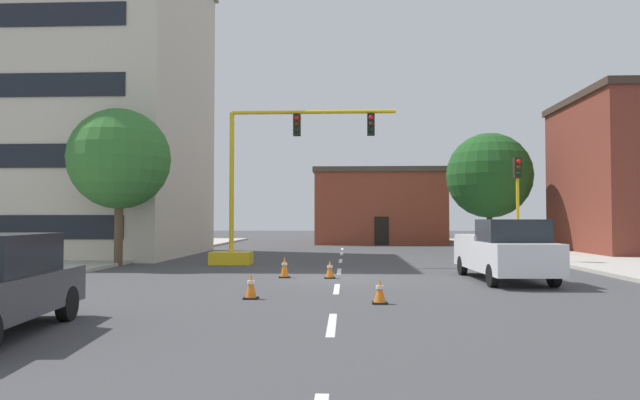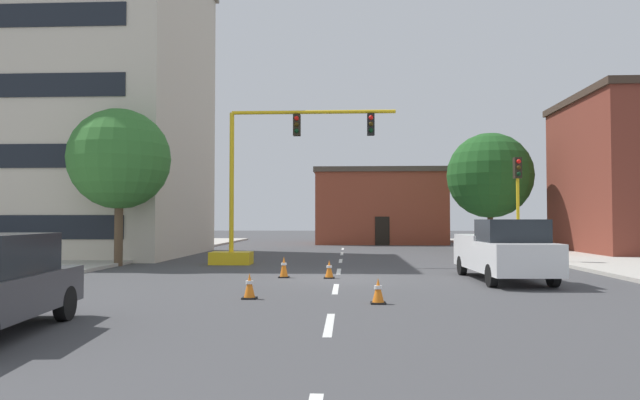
# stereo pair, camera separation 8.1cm
# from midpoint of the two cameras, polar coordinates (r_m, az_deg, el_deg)

# --- Properties ---
(ground_plane) EXTENTS (160.00, 160.00, 0.00)m
(ground_plane) POSITION_cam_midpoint_polar(r_m,az_deg,el_deg) (19.47, 1.89, -7.82)
(ground_plane) COLOR #424244
(sidewalk_left) EXTENTS (6.00, 56.00, 0.14)m
(sidewalk_left) POSITION_cam_midpoint_polar(r_m,az_deg,el_deg) (30.22, -22.12, -5.45)
(sidewalk_left) COLOR #B2ADA3
(sidewalk_left) RESTS_ON ground_plane
(sidewalk_right) EXTENTS (6.00, 56.00, 0.14)m
(sidewalk_right) POSITION_cam_midpoint_polar(r_m,az_deg,el_deg) (29.96, 26.67, -5.41)
(sidewalk_right) COLOR #B2ADA3
(sidewalk_right) RESTS_ON ground_plane
(lane_stripe_seg_1) EXTENTS (0.16, 2.40, 0.01)m
(lane_stripe_seg_1) POSITION_cam_midpoint_polar(r_m,az_deg,el_deg) (11.05, 1.15, -12.31)
(lane_stripe_seg_1) COLOR silver
(lane_stripe_seg_1) RESTS_ON ground_plane
(lane_stripe_seg_2) EXTENTS (0.16, 2.40, 0.01)m
(lane_stripe_seg_2) POSITION_cam_midpoint_polar(r_m,az_deg,el_deg) (16.49, 1.72, -8.87)
(lane_stripe_seg_2) COLOR silver
(lane_stripe_seg_2) RESTS_ON ground_plane
(lane_stripe_seg_3) EXTENTS (0.16, 2.40, 0.01)m
(lane_stripe_seg_3) POSITION_cam_midpoint_polar(r_m,az_deg,el_deg) (21.96, 2.00, -7.14)
(lane_stripe_seg_3) COLOR silver
(lane_stripe_seg_3) RESTS_ON ground_plane
(lane_stripe_seg_4) EXTENTS (0.16, 2.40, 0.01)m
(lane_stripe_seg_4) POSITION_cam_midpoint_polar(r_m,az_deg,el_deg) (27.44, 2.16, -6.10)
(lane_stripe_seg_4) COLOR silver
(lane_stripe_seg_4) RESTS_ON ground_plane
(lane_stripe_seg_5) EXTENTS (0.16, 2.40, 0.01)m
(lane_stripe_seg_5) POSITION_cam_midpoint_polar(r_m,az_deg,el_deg) (32.92, 2.27, -5.40)
(lane_stripe_seg_5) COLOR silver
(lane_stripe_seg_5) RESTS_ON ground_plane
(lane_stripe_seg_6) EXTENTS (0.16, 2.40, 0.01)m
(lane_stripe_seg_6) POSITION_cam_midpoint_polar(r_m,az_deg,el_deg) (38.42, 2.35, -4.91)
(lane_stripe_seg_6) COLOR silver
(lane_stripe_seg_6) RESTS_ON ground_plane
(building_tall_left) EXTENTS (16.25, 11.83, 16.63)m
(building_tall_left) POSITION_cam_midpoint_polar(r_m,az_deg,el_deg) (35.80, -25.17, 8.43)
(building_tall_left) COLOR beige
(building_tall_left) RESTS_ON ground_plane
(building_brick_center) EXTENTS (10.61, 8.18, 6.07)m
(building_brick_center) POSITION_cam_midpoint_polar(r_m,az_deg,el_deg) (47.87, 6.00, -0.66)
(building_brick_center) COLOR brown
(building_brick_center) RESTS_ON ground_plane
(traffic_signal_gantry) EXTENTS (8.18, 1.20, 6.83)m
(traffic_signal_gantry) POSITION_cam_midpoint_polar(r_m,az_deg,el_deg) (25.42, -6.54, -1.48)
(traffic_signal_gantry) COLOR yellow
(traffic_signal_gantry) RESTS_ON ground_plane
(traffic_light_pole_right) EXTENTS (0.32, 0.47, 4.80)m
(traffic_light_pole_right) POSITION_cam_midpoint_polar(r_m,az_deg,el_deg) (27.32, 19.25, 1.39)
(traffic_light_pole_right) COLOR yellow
(traffic_light_pole_right) RESTS_ON ground_plane
(tree_left_near) EXTENTS (4.31, 4.31, 6.74)m
(tree_left_near) POSITION_cam_midpoint_polar(r_m,az_deg,el_deg) (25.96, -19.33, 3.87)
(tree_left_near) COLOR brown
(tree_left_near) RESTS_ON ground_plane
(tree_right_far) EXTENTS (5.56, 5.56, 7.65)m
(tree_right_far) POSITION_cam_midpoint_polar(r_m,az_deg,el_deg) (38.94, 16.67, 2.36)
(tree_right_far) COLOR #4C3823
(tree_right_far) RESTS_ON ground_plane
(pickup_truck_white) EXTENTS (2.19, 5.47, 1.99)m
(pickup_truck_white) POSITION_cam_midpoint_polar(r_m,az_deg,el_deg) (19.49, 17.99, -4.84)
(pickup_truck_white) COLOR white
(pickup_truck_white) RESTS_ON ground_plane
(traffic_cone_roadside_a) EXTENTS (0.36, 0.36, 0.61)m
(traffic_cone_roadside_a) POSITION_cam_midpoint_polar(r_m,az_deg,el_deg) (19.38, 1.05, -6.96)
(traffic_cone_roadside_a) COLOR black
(traffic_cone_roadside_a) RESTS_ON ground_plane
(traffic_cone_roadside_b) EXTENTS (0.36, 0.36, 0.73)m
(traffic_cone_roadside_b) POSITION_cam_midpoint_polar(r_m,az_deg,el_deg) (19.62, -3.51, -6.72)
(traffic_cone_roadside_b) COLOR black
(traffic_cone_roadside_b) RESTS_ON ground_plane
(traffic_cone_roadside_c) EXTENTS (0.36, 0.36, 0.60)m
(traffic_cone_roadside_c) POSITION_cam_midpoint_polar(r_m,az_deg,el_deg) (13.69, 6.00, -9.06)
(traffic_cone_roadside_c) COLOR black
(traffic_cone_roadside_c) RESTS_ON ground_plane
(traffic_cone_roadside_d) EXTENTS (0.36, 0.36, 0.64)m
(traffic_cone_roadside_d) POSITION_cam_midpoint_polar(r_m,az_deg,el_deg) (14.54, -6.90, -8.55)
(traffic_cone_roadside_d) COLOR black
(traffic_cone_roadside_d) RESTS_ON ground_plane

